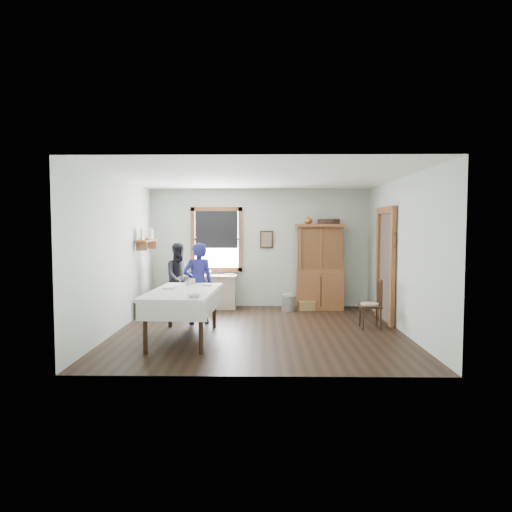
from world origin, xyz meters
The scene contains 20 objects.
room centered at (0.00, 0.00, 1.35)m, with size 5.01×5.01×2.70m.
window centered at (-1.00, 2.46, 1.62)m, with size 1.18×0.07×1.48m.
doorway centered at (2.46, 0.85, 1.16)m, with size 0.09×1.14×2.22m.
wall_shelf centered at (-2.37, 1.54, 1.57)m, with size 0.24×1.00×0.44m.
framed_picture centered at (0.15, 2.46, 1.55)m, with size 0.30×0.04×0.40m, color #331E12.
rug_beater centered at (2.45, 0.30, 1.72)m, with size 0.27×0.27×0.01m, color black.
work_counter centered at (-1.19, 2.19, 0.38)m, with size 1.32×0.50×0.75m, color #C4B288.
china_hutch centered at (1.34, 2.17, 0.95)m, with size 1.11×0.53×1.90m, color brown.
dining_table centered at (-1.23, -0.65, 0.40)m, with size 1.06×2.02×0.81m, color silver.
spindle_chair centered at (2.01, 0.21, 0.45)m, with size 0.41×0.41×0.90m, color #331E12.
pail centered at (0.63, 1.92, 0.17)m, with size 0.31×0.31×0.33m, color #A0A4A8.
wicker_basket centered at (1.02, 1.99, 0.10)m, with size 0.35×0.25×0.21m, color #AB874D.
woman_blue centered at (-1.16, 0.56, 0.71)m, with size 0.52×0.34×1.43m, color navy.
figure_dark centered at (-1.73, 1.80, 0.69)m, with size 0.67×0.52×1.38m, color black.
table_cup_a centered at (-1.21, 0.16, 0.86)m, with size 0.13×0.13×0.10m, color silver.
table_cup_b centered at (-1.25, -0.11, 0.85)m, with size 0.09×0.09×0.08m, color silver.
table_bowl centered at (-0.94, -1.40, 0.84)m, with size 0.22×0.22×0.05m, color silver.
counter_book centered at (-0.80, 2.25, 0.77)m, with size 0.17×0.23×0.02m, color #7A6651.
counter_bowl centered at (-1.52, 2.17, 0.78)m, with size 0.19×0.19×0.06m, color silver.
shelf_bowl centered at (-2.37, 1.55, 1.60)m, with size 0.22×0.22×0.05m, color silver.
Camera 1 is at (0.07, -8.00, 1.84)m, focal length 32.00 mm.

